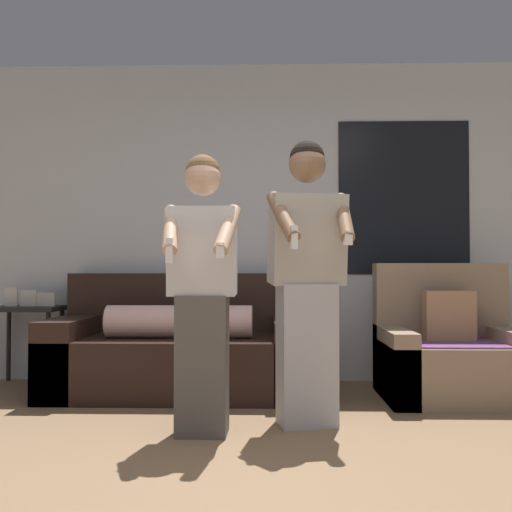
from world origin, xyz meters
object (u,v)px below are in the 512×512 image
Objects in this scene: couch at (183,351)px; person_left at (202,291)px; armchair at (450,354)px; person_right at (307,280)px; side_table at (28,318)px.

person_left is at bearing -76.43° from couch.
person_left is (0.29, -1.19, 0.50)m from couch.
person_right is at bearing -143.32° from armchair.
person_left is 0.93× the size of person_right.
couch is at bearing 103.57° from person_left.
person_right reaches higher than person_left.
couch is 2.48× the size of side_table.
armchair is 1.27× the size of side_table.
side_table is at bearing 172.36° from armchair.
person_left is at bearing -161.16° from person_right.
side_table is (-3.30, 0.44, 0.22)m from armchair.
couch is 1.23× the size of person_left.
couch is 1.44m from person_right.
side_table is 2.19m from person_left.
armchair reaches higher than couch.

